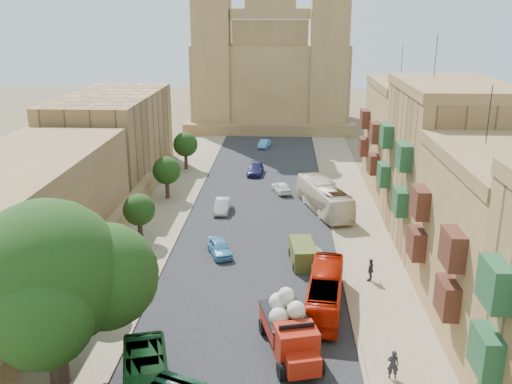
# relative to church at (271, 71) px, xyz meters

# --- Properties ---
(road_surface) EXTENTS (14.00, 140.00, 0.01)m
(road_surface) POSITION_rel_church_xyz_m (0.00, -48.61, -9.51)
(road_surface) COLOR black
(road_surface) RESTS_ON ground
(sidewalk_east) EXTENTS (5.00, 140.00, 0.01)m
(sidewalk_east) POSITION_rel_church_xyz_m (9.50, -48.61, -9.51)
(sidewalk_east) COLOR #867358
(sidewalk_east) RESTS_ON ground
(sidewalk_west) EXTENTS (5.00, 140.00, 0.01)m
(sidewalk_west) POSITION_rel_church_xyz_m (-9.50, -48.61, -9.51)
(sidewalk_west) COLOR #867358
(sidewalk_west) RESTS_ON ground
(kerb_east) EXTENTS (0.25, 140.00, 0.12)m
(kerb_east) POSITION_rel_church_xyz_m (7.00, -48.61, -9.46)
(kerb_east) COLOR #867358
(kerb_east) RESTS_ON ground
(kerb_west) EXTENTS (0.25, 140.00, 0.12)m
(kerb_west) POSITION_rel_church_xyz_m (-7.00, -48.61, -9.46)
(kerb_west) COLOR #867358
(kerb_west) RESTS_ON ground
(townhouse_b) EXTENTS (9.00, 14.00, 14.90)m
(townhouse_b) POSITION_rel_church_xyz_m (15.95, -67.61, -3.86)
(townhouse_b) COLOR olive
(townhouse_b) RESTS_ON ground
(townhouse_c) EXTENTS (9.00, 14.00, 17.40)m
(townhouse_c) POSITION_rel_church_xyz_m (15.95, -53.61, -2.61)
(townhouse_c) COLOR #997345
(townhouse_c) RESTS_ON ground
(townhouse_d) EXTENTS (9.00, 14.00, 15.90)m
(townhouse_d) POSITION_rel_church_xyz_m (15.95, -39.61, -3.36)
(townhouse_d) COLOR olive
(townhouse_d) RESTS_ON ground
(west_wall) EXTENTS (1.00, 40.00, 1.80)m
(west_wall) POSITION_rel_church_xyz_m (-12.50, -58.61, -8.62)
(west_wall) COLOR olive
(west_wall) RESTS_ON ground
(west_building_low) EXTENTS (10.00, 28.00, 8.40)m
(west_building_low) POSITION_rel_church_xyz_m (-18.00, -60.61, -5.32)
(west_building_low) COLOR brown
(west_building_low) RESTS_ON ground
(west_building_mid) EXTENTS (10.00, 22.00, 10.00)m
(west_building_mid) POSITION_rel_church_xyz_m (-18.00, -34.61, -4.52)
(west_building_mid) COLOR #997345
(west_building_mid) RESTS_ON ground
(church) EXTENTS (28.00, 22.50, 36.30)m
(church) POSITION_rel_church_xyz_m (0.00, 0.00, 0.00)
(church) COLOR olive
(church) RESTS_ON ground
(ficus_tree) EXTENTS (10.30, 9.47, 10.30)m
(ficus_tree) POSITION_rel_church_xyz_m (-9.41, -74.61, -3.43)
(ficus_tree) COLOR #332219
(ficus_tree) RESTS_ON ground
(street_tree_a) EXTENTS (2.83, 2.83, 4.35)m
(street_tree_a) POSITION_rel_church_xyz_m (-10.00, -66.61, -6.61)
(street_tree_a) COLOR #332219
(street_tree_a) RESTS_ON ground
(street_tree_b) EXTENTS (2.77, 2.77, 4.26)m
(street_tree_b) POSITION_rel_church_xyz_m (-10.00, -54.61, -6.67)
(street_tree_b) COLOR #332219
(street_tree_b) RESTS_ON ground
(street_tree_c) EXTENTS (2.99, 2.99, 4.59)m
(street_tree_c) POSITION_rel_church_xyz_m (-10.00, -42.61, -6.45)
(street_tree_c) COLOR #332219
(street_tree_c) RESTS_ON ground
(street_tree_d) EXTENTS (3.10, 3.10, 4.76)m
(street_tree_d) POSITION_rel_church_xyz_m (-10.00, -30.61, -6.33)
(street_tree_d) COLOR #332219
(street_tree_d) RESTS_ON ground
(red_truck) EXTENTS (3.88, 6.72, 3.72)m
(red_truck) POSITION_rel_church_xyz_m (2.88, -71.22, -7.88)
(red_truck) COLOR #9D1B0C
(red_truck) RESTS_ON ground
(olive_pickup) EXTENTS (2.21, 4.24, 1.69)m
(olive_pickup) POSITION_rel_church_xyz_m (4.00, -58.61, -8.69)
(olive_pickup) COLOR #485520
(olive_pickup) RESTS_ON ground
(bus_red_east) EXTENTS (3.22, 9.11, 2.48)m
(bus_red_east) POSITION_rel_church_xyz_m (5.28, -65.86, -8.27)
(bus_red_east) COLOR red
(bus_red_east) RESTS_ON ground
(bus_cream_east) EXTENTS (5.31, 10.83, 2.94)m
(bus_cream_east) POSITION_rel_church_xyz_m (6.50, -45.97, -8.04)
(bus_cream_east) COLOR beige
(bus_cream_east) RESTS_ON ground
(car_blue_a) EXTENTS (2.74, 4.09, 1.29)m
(car_blue_a) POSITION_rel_church_xyz_m (-2.78, -57.31, -8.87)
(car_blue_a) COLOR #4E9DC8
(car_blue_a) RESTS_ON ground
(car_white_a) EXTENTS (1.46, 3.97, 1.30)m
(car_white_a) POSITION_rel_church_xyz_m (-3.67, -46.66, -8.87)
(car_white_a) COLOR silver
(car_white_a) RESTS_ON ground
(car_cream) EXTENTS (3.54, 4.90, 1.24)m
(car_cream) POSITION_rel_church_xyz_m (4.87, -58.59, -8.90)
(car_cream) COLOR beige
(car_cream) RESTS_ON ground
(car_dkblue) EXTENTS (2.05, 4.50, 1.28)m
(car_dkblue) POSITION_rel_church_xyz_m (-1.04, -32.66, -8.88)
(car_dkblue) COLOR #19194E
(car_dkblue) RESTS_ON ground
(car_white_b) EXTENTS (2.49, 3.90, 1.24)m
(car_white_b) POSITION_rel_church_xyz_m (2.18, -40.01, -8.90)
(car_white_b) COLOR white
(car_white_b) RESTS_ON ground
(car_blue_b) EXTENTS (1.94, 3.72, 1.17)m
(car_blue_b) POSITION_rel_church_xyz_m (-0.50, -18.01, -8.93)
(car_blue_b) COLOR #478CCB
(car_blue_b) RESTS_ON ground
(pedestrian_a) EXTENTS (0.68, 0.49, 1.74)m
(pedestrian_a) POSITION_rel_church_xyz_m (8.46, -73.44, -8.64)
(pedestrian_a) COLOR #252229
(pedestrian_a) RESTS_ON ground
(pedestrian_c) EXTENTS (0.81, 1.12, 1.77)m
(pedestrian_c) POSITION_rel_church_xyz_m (8.95, -61.52, -8.63)
(pedestrian_c) COLOR #32333A
(pedestrian_c) RESTS_ON ground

